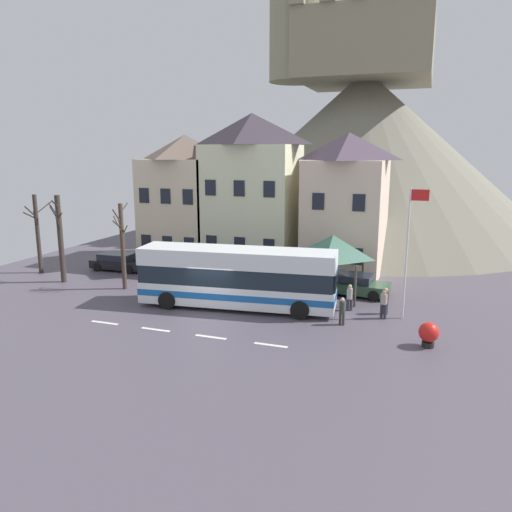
{
  "coord_description": "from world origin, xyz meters",
  "views": [
    {
      "loc": [
        10.87,
        -22.85,
        8.68
      ],
      "look_at": [
        1.1,
        4.91,
        2.38
      ],
      "focal_mm": 34.52,
      "sensor_mm": 36.0,
      "label": 1
    }
  ],
  "objects_px": {
    "townhouse_00": "(187,199)",
    "flagpole": "(409,244)",
    "pedestrian_01": "(350,297)",
    "parked_car_01": "(119,262)",
    "transit_bus": "(237,278)",
    "pedestrian_02": "(385,299)",
    "pedestrian_03": "(342,310)",
    "pedestrian_00": "(384,302)",
    "hilltop_castle": "(362,149)",
    "harbour_buoy": "(429,333)",
    "parked_car_02": "(189,270)",
    "bus_shelter": "(333,247)",
    "townhouse_01": "(252,192)",
    "townhouse_02": "(347,204)",
    "bare_tree_00": "(38,233)",
    "parked_car_00": "(354,284)",
    "bare_tree_02": "(122,245)",
    "bare_tree_01": "(60,238)",
    "public_bench": "(340,280)"
  },
  "relations": [
    {
      "from": "transit_bus",
      "to": "parked_car_00",
      "type": "bearing_deg",
      "value": 33.19
    },
    {
      "from": "harbour_buoy",
      "to": "bare_tree_01",
      "type": "relative_size",
      "value": 0.2
    },
    {
      "from": "pedestrian_03",
      "to": "pedestrian_02",
      "type": "bearing_deg",
      "value": 52.43
    },
    {
      "from": "bare_tree_00",
      "to": "townhouse_00",
      "type": "bearing_deg",
      "value": 43.18
    },
    {
      "from": "townhouse_02",
      "to": "hilltop_castle",
      "type": "xyz_separation_m",
      "value": [
        -1.41,
        17.65,
        3.9
      ]
    },
    {
      "from": "pedestrian_01",
      "to": "pedestrian_02",
      "type": "bearing_deg",
      "value": 1.08
    },
    {
      "from": "pedestrian_01",
      "to": "pedestrian_00",
      "type": "bearing_deg",
      "value": -22.01
    },
    {
      "from": "hilltop_castle",
      "to": "harbour_buoy",
      "type": "bearing_deg",
      "value": -76.52
    },
    {
      "from": "bare_tree_01",
      "to": "townhouse_00",
      "type": "bearing_deg",
      "value": 62.69
    },
    {
      "from": "townhouse_00",
      "to": "flagpole",
      "type": "height_order",
      "value": "townhouse_00"
    },
    {
      "from": "transit_bus",
      "to": "pedestrian_02",
      "type": "distance_m",
      "value": 8.18
    },
    {
      "from": "townhouse_02",
      "to": "bus_shelter",
      "type": "height_order",
      "value": "townhouse_02"
    },
    {
      "from": "parked_car_00",
      "to": "bare_tree_02",
      "type": "bearing_deg",
      "value": -160.37
    },
    {
      "from": "transit_bus",
      "to": "flagpole",
      "type": "bearing_deg",
      "value": 1.11
    },
    {
      "from": "parked_car_01",
      "to": "bare_tree_00",
      "type": "relative_size",
      "value": 0.73
    },
    {
      "from": "parked_car_00",
      "to": "pedestrian_01",
      "type": "xyz_separation_m",
      "value": [
        0.24,
        -3.24,
        0.17
      ]
    },
    {
      "from": "townhouse_01",
      "to": "harbour_buoy",
      "type": "distance_m",
      "value": 18.37
    },
    {
      "from": "bare_tree_00",
      "to": "parked_car_02",
      "type": "bearing_deg",
      "value": 9.95
    },
    {
      "from": "parked_car_00",
      "to": "pedestrian_01",
      "type": "relative_size",
      "value": 2.85
    },
    {
      "from": "bus_shelter",
      "to": "parked_car_02",
      "type": "xyz_separation_m",
      "value": [
        -10.06,
        0.78,
        -2.44
      ]
    },
    {
      "from": "harbour_buoy",
      "to": "bare_tree_00",
      "type": "bearing_deg",
      "value": 168.76
    },
    {
      "from": "flagpole",
      "to": "bare_tree_00",
      "type": "relative_size",
      "value": 1.21
    },
    {
      "from": "pedestrian_00",
      "to": "flagpole",
      "type": "distance_m",
      "value": 3.29
    },
    {
      "from": "pedestrian_00",
      "to": "harbour_buoy",
      "type": "relative_size",
      "value": 1.36
    },
    {
      "from": "pedestrian_00",
      "to": "bare_tree_01",
      "type": "height_order",
      "value": "bare_tree_01"
    },
    {
      "from": "pedestrian_01",
      "to": "parked_car_01",
      "type": "bearing_deg",
      "value": 167.61
    },
    {
      "from": "parked_car_02",
      "to": "bus_shelter",
      "type": "bearing_deg",
      "value": -9.32
    },
    {
      "from": "hilltop_castle",
      "to": "parked_car_01",
      "type": "xyz_separation_m",
      "value": [
        -14.49,
        -22.75,
        -8.26
      ]
    },
    {
      "from": "townhouse_00",
      "to": "parked_car_02",
      "type": "bearing_deg",
      "value": -62.57
    },
    {
      "from": "bus_shelter",
      "to": "parked_car_01",
      "type": "distance_m",
      "value": 16.46
    },
    {
      "from": "parked_car_02",
      "to": "public_bench",
      "type": "bearing_deg",
      "value": 3.53
    },
    {
      "from": "parked_car_01",
      "to": "flagpole",
      "type": "relative_size",
      "value": 0.6
    },
    {
      "from": "bare_tree_02",
      "to": "bare_tree_01",
      "type": "bearing_deg",
      "value": 179.18
    },
    {
      "from": "pedestrian_01",
      "to": "bare_tree_02",
      "type": "height_order",
      "value": "bare_tree_02"
    },
    {
      "from": "townhouse_01",
      "to": "bare_tree_02",
      "type": "xyz_separation_m",
      "value": [
        -5.64,
        -8.48,
        -2.79
      ]
    },
    {
      "from": "townhouse_02",
      "to": "parked_car_01",
      "type": "distance_m",
      "value": 17.26
    },
    {
      "from": "bus_shelter",
      "to": "parked_car_02",
      "type": "distance_m",
      "value": 10.38
    },
    {
      "from": "flagpole",
      "to": "bare_tree_00",
      "type": "bearing_deg",
      "value": 176.32
    },
    {
      "from": "townhouse_00",
      "to": "townhouse_02",
      "type": "height_order",
      "value": "townhouse_02"
    },
    {
      "from": "transit_bus",
      "to": "pedestrian_03",
      "type": "height_order",
      "value": "transit_bus"
    },
    {
      "from": "pedestrian_02",
      "to": "flagpole",
      "type": "bearing_deg",
      "value": -22.06
    },
    {
      "from": "pedestrian_00",
      "to": "harbour_buoy",
      "type": "distance_m",
      "value": 4.0
    },
    {
      "from": "parked_car_01",
      "to": "harbour_buoy",
      "type": "bearing_deg",
      "value": -21.24
    },
    {
      "from": "townhouse_01",
      "to": "bus_shelter",
      "type": "height_order",
      "value": "townhouse_01"
    },
    {
      "from": "pedestrian_02",
      "to": "harbour_buoy",
      "type": "distance_m",
      "value": 4.68
    },
    {
      "from": "hilltop_castle",
      "to": "parked_car_00",
      "type": "height_order",
      "value": "hilltop_castle"
    },
    {
      "from": "parked_car_01",
      "to": "bus_shelter",
      "type": "bearing_deg",
      "value": -6.51
    },
    {
      "from": "transit_bus",
      "to": "parked_car_02",
      "type": "relative_size",
      "value": 2.7
    },
    {
      "from": "bus_shelter",
      "to": "pedestrian_03",
      "type": "xyz_separation_m",
      "value": [
        1.47,
        -4.85,
        -2.27
      ]
    },
    {
      "from": "flagpole",
      "to": "harbour_buoy",
      "type": "bearing_deg",
      "value": -71.54
    }
  ]
}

